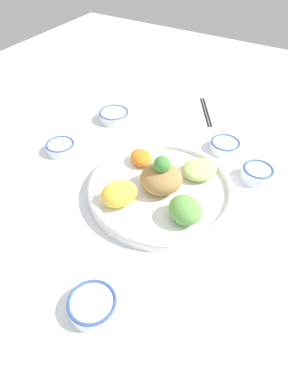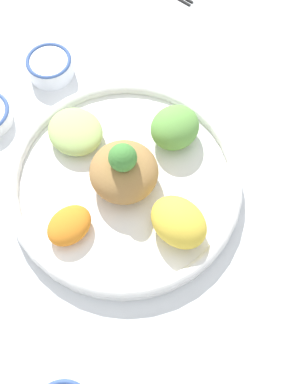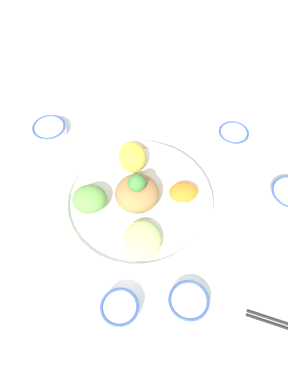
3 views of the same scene
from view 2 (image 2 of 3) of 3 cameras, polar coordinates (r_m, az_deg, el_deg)
ground_plane at (r=0.79m, az=-4.46°, el=2.66°), size 2.40×2.40×0.00m
salad_platter at (r=0.75m, az=-2.21°, el=1.75°), size 0.40×0.40×0.13m
rice_bowl_blue at (r=0.91m, az=-11.86°, el=15.43°), size 0.09×0.09×0.04m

